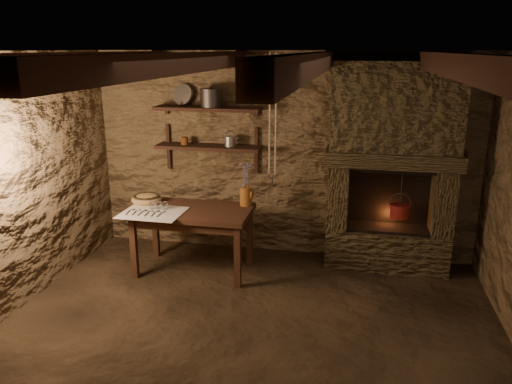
% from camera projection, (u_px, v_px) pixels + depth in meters
% --- Properties ---
extents(floor, '(4.50, 4.50, 0.00)m').
position_uv_depth(floor, '(245.00, 337.00, 4.34)').
color(floor, black).
rests_on(floor, ground).
extents(back_wall, '(4.50, 0.04, 2.40)m').
position_uv_depth(back_wall, '(282.00, 156.00, 5.89)').
color(back_wall, brown).
rests_on(back_wall, floor).
extents(front_wall, '(4.50, 0.04, 2.40)m').
position_uv_depth(front_wall, '(139.00, 346.00, 2.12)').
color(front_wall, brown).
rests_on(front_wall, floor).
extents(ceiling, '(4.50, 4.00, 0.04)m').
position_uv_depth(ceiling, '(243.00, 51.00, 3.67)').
color(ceiling, black).
rests_on(ceiling, back_wall).
extents(beam_far_left, '(0.14, 3.95, 0.16)m').
position_uv_depth(beam_far_left, '(60.00, 63.00, 3.99)').
color(beam_far_left, black).
rests_on(beam_far_left, ceiling).
extents(beam_mid_left, '(0.14, 3.95, 0.16)m').
position_uv_depth(beam_mid_left, '(179.00, 63.00, 3.80)').
color(beam_mid_left, black).
rests_on(beam_mid_left, ceiling).
extents(beam_mid_right, '(0.14, 3.95, 0.16)m').
position_uv_depth(beam_mid_right, '(310.00, 64.00, 3.60)').
color(beam_mid_right, black).
rests_on(beam_mid_right, ceiling).
extents(beam_far_right, '(0.14, 3.95, 0.16)m').
position_uv_depth(beam_far_right, '(456.00, 65.00, 3.41)').
color(beam_far_right, black).
rests_on(beam_far_right, ceiling).
extents(shelf_lower, '(1.25, 0.30, 0.04)m').
position_uv_depth(shelf_lower, '(209.00, 147.00, 5.88)').
color(shelf_lower, black).
rests_on(shelf_lower, back_wall).
extents(shelf_upper, '(1.25, 0.30, 0.04)m').
position_uv_depth(shelf_upper, '(207.00, 109.00, 5.75)').
color(shelf_upper, black).
rests_on(shelf_upper, back_wall).
extents(hearth, '(1.43, 0.51, 2.30)m').
position_uv_depth(hearth, '(392.00, 162.00, 5.42)').
color(hearth, '#372C1B').
rests_on(hearth, floor).
extents(work_table, '(1.28, 0.74, 0.73)m').
position_uv_depth(work_table, '(194.00, 238.00, 5.54)').
color(work_table, '#371E13').
rests_on(work_table, floor).
extents(linen_cloth, '(0.66, 0.54, 0.01)m').
position_uv_depth(linen_cloth, '(153.00, 213.00, 5.31)').
color(linen_cloth, silver).
rests_on(linen_cloth, work_table).
extents(pewter_cutlery_row, '(0.55, 0.22, 0.01)m').
position_uv_depth(pewter_cutlery_row, '(152.00, 212.00, 5.29)').
color(pewter_cutlery_row, gray).
rests_on(pewter_cutlery_row, linen_cloth).
extents(drinking_glasses, '(0.21, 0.06, 0.08)m').
position_uv_depth(drinking_glasses, '(159.00, 205.00, 5.41)').
color(drinking_glasses, silver).
rests_on(drinking_glasses, linen_cloth).
extents(stoneware_jug, '(0.16, 0.15, 0.48)m').
position_uv_depth(stoneware_jug, '(246.00, 188.00, 5.52)').
color(stoneware_jug, '#96541D').
rests_on(stoneware_jug, work_table).
extents(wooden_bowl, '(0.43, 0.43, 0.12)m').
position_uv_depth(wooden_bowl, '(147.00, 199.00, 5.66)').
color(wooden_bowl, '#9E7B44').
rests_on(wooden_bowl, work_table).
extents(iron_stockpot, '(0.32, 0.32, 0.19)m').
position_uv_depth(iron_stockpot, '(211.00, 99.00, 5.71)').
color(iron_stockpot, '#2F2C2A').
rests_on(iron_stockpot, shelf_upper).
extents(tin_pan, '(0.27, 0.18, 0.25)m').
position_uv_depth(tin_pan, '(183.00, 95.00, 5.87)').
color(tin_pan, '#AAABA5').
rests_on(tin_pan, shelf_upper).
extents(small_kettle, '(0.20, 0.16, 0.18)m').
position_uv_depth(small_kettle, '(230.00, 141.00, 5.80)').
color(small_kettle, '#AAABA5').
rests_on(small_kettle, shelf_lower).
extents(rusty_tin, '(0.11, 0.11, 0.09)m').
position_uv_depth(rusty_tin, '(185.00, 141.00, 5.91)').
color(rusty_tin, '#542910').
rests_on(rusty_tin, shelf_lower).
extents(red_pot, '(0.24, 0.22, 0.54)m').
position_uv_depth(red_pot, '(400.00, 210.00, 5.50)').
color(red_pot, maroon).
rests_on(red_pot, hearth).
extents(hanging_ropes, '(0.08, 0.08, 1.20)m').
position_uv_depth(hanging_ropes, '(273.00, 115.00, 4.82)').
color(hanging_ropes, '#CEB491').
rests_on(hanging_ropes, ceiling).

